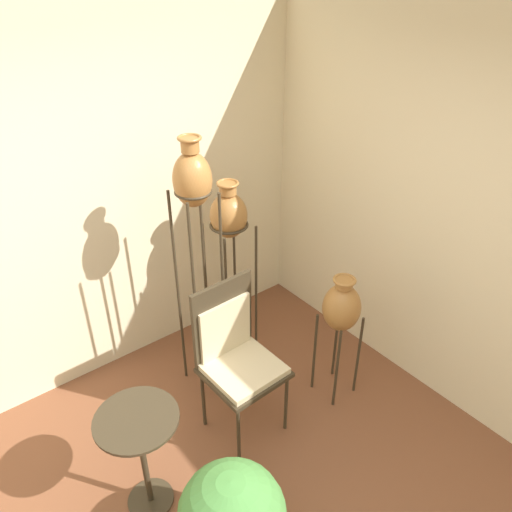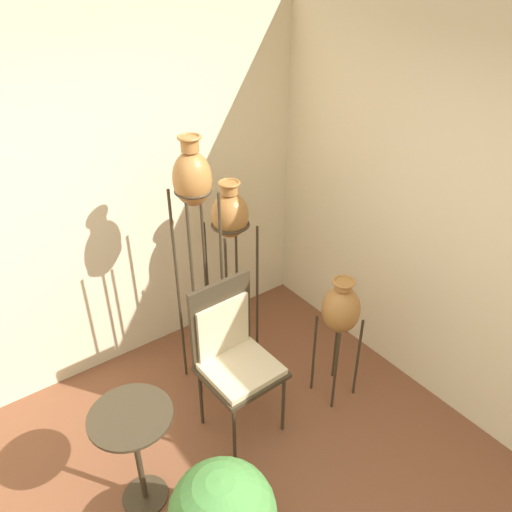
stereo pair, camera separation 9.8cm
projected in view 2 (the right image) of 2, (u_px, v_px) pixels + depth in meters
name	position (u px, v px, depth m)	size (l,w,h in m)	color
wall_back	(47.00, 217.00, 3.27)	(8.04, 0.06, 2.70)	beige
wall_right	(512.00, 251.00, 2.90)	(0.06, 8.04, 2.70)	beige
vase_stand_tall	(193.00, 190.00, 3.08)	(0.25, 0.25, 1.93)	#382D1E
vase_stand_medium	(230.00, 219.00, 3.58)	(0.30, 0.30, 1.49)	#382D1E
vase_stand_short	(341.00, 311.00, 3.38)	(0.26, 0.26, 1.01)	#382D1E
chair	(233.00, 351.00, 3.23)	(0.49, 0.47, 1.11)	#382D1E
side_table	(135.00, 440.00, 2.77)	(0.46, 0.46, 0.73)	#382D1E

